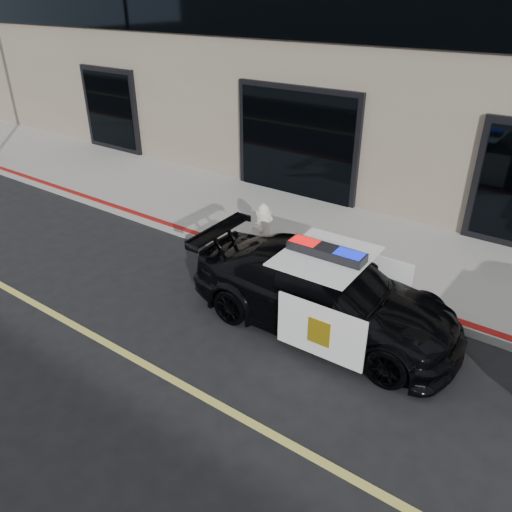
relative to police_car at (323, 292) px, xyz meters
The scene contains 4 objects.
ground 3.40m from the police_car, 134.63° to the right, with size 120.00×120.00×0.00m, color black.
sidewalk_n 3.76m from the police_car, 129.12° to the left, with size 60.00×3.50×0.15m, color gray.
police_car is the anchor object (origin of this frame).
fire_hydrant 2.96m from the police_car, 143.72° to the left, with size 0.39×0.54×0.86m.
Camera 1 is at (5.36, -3.71, 4.90)m, focal length 35.00 mm.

